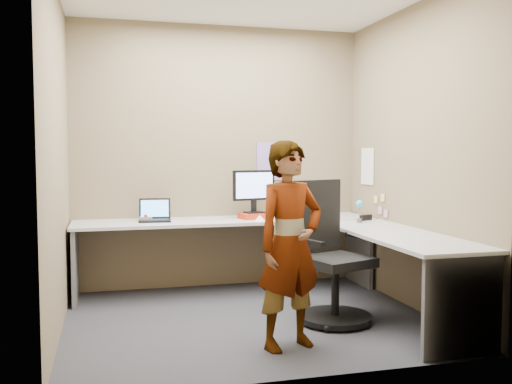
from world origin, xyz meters
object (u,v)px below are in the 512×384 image
object	(u,v)px
monitor	(254,188)
office_chair	(330,265)
person	(290,245)
desk	(286,241)

from	to	relation	value
monitor	office_chair	xyz separation A→B (m)	(0.35, -1.18, -0.57)
office_chair	person	world-z (taller)	person
monitor	office_chair	bearing A→B (deg)	-86.13
monitor	person	xyz separation A→B (m)	(-0.18, -1.72, -0.30)
desk	monitor	world-z (taller)	monitor
office_chair	person	distance (m)	0.80
desk	person	bearing A→B (deg)	-106.13
office_chair	desk	bearing A→B (deg)	89.47
desk	monitor	xyz separation A→B (m)	(-0.15, 0.60, 0.45)
desk	monitor	bearing A→B (deg)	103.85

